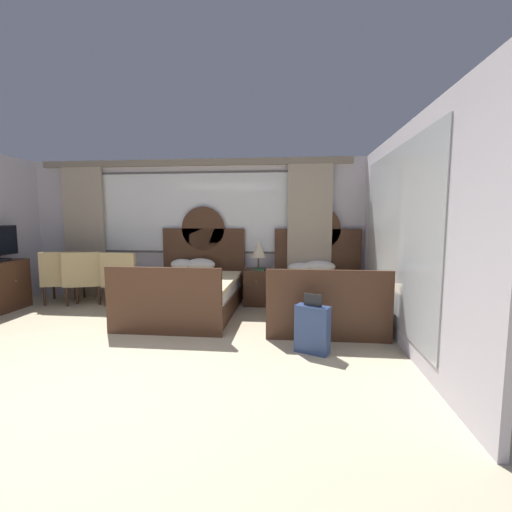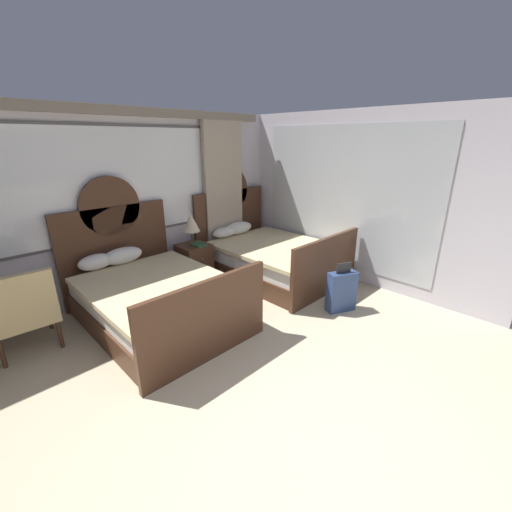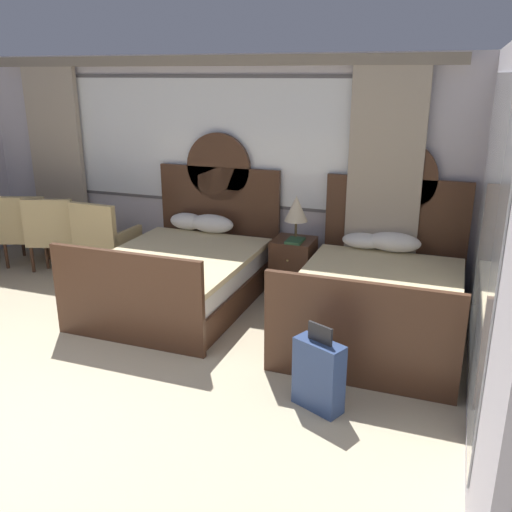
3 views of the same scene
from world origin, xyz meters
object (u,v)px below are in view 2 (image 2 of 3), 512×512
Objects in this scene: bed_near_mirror at (269,256)px; nightstand_between_beds at (194,263)px; book_on_nightstand at (199,244)px; suitcase_on_floor at (341,291)px; bed_near_window at (154,296)px; table_lamp_on_nightstand at (191,223)px; armchair_by_window_left at (22,310)px.

nightstand_between_beds is (-1.09, 0.68, -0.03)m from bed_near_mirror.
bed_near_mirror is 1.28m from nightstand_between_beds.
bed_near_mirror is at bearing -29.07° from book_on_nightstand.
bed_near_window is at bearing 141.52° from suitcase_on_floor.
table_lamp_on_nightstand is 2.50m from armchair_by_window_left.
nightstand_between_beds is at bearing 111.22° from suitcase_on_floor.
bed_near_window and bed_near_mirror have the same top height.
armchair_by_window_left is 3.85m from suitcase_on_floor.
book_on_nightstand is (0.03, -0.12, -0.34)m from table_lamp_on_nightstand.
bed_near_mirror is 1.58m from suitcase_on_floor.
nightstand_between_beds is at bearing 148.14° from bed_near_mirror.
armchair_by_window_left is (-2.43, -0.26, 0.18)m from nightstand_between_beds.
suitcase_on_floor reaches higher than nightstand_between_beds.
bed_near_window is 3.43× the size of nightstand_between_beds.
nightstand_between_beds is 0.67× the size of armchair_by_window_left.
table_lamp_on_nightstand is at bearing 6.83° from armchair_by_window_left.
nightstand_between_beds is 2.50× the size of book_on_nightstand.
armchair_by_window_left is (-2.47, -0.17, -0.16)m from book_on_nightstand.
bed_near_window is 1.32m from book_on_nightstand.
armchair_by_window_left reaches higher than book_on_nightstand.
armchair_by_window_left is at bearing 162.66° from bed_near_window.
nightstand_between_beds is 0.92× the size of suitcase_on_floor.
book_on_nightstand is (-1.05, 0.58, 0.31)m from bed_near_mirror.
nightstand_between_beds is at bearing 6.18° from armchair_by_window_left.
bed_near_mirror is 3.43× the size of nightstand_between_beds.
armchair_by_window_left is at bearing -176.07° from book_on_nightstand.
table_lamp_on_nightstand is (1.11, 0.71, 0.65)m from bed_near_window.
table_lamp_on_nightstand reaches higher than book_on_nightstand.
nightstand_between_beds is at bearing 31.74° from bed_near_window.
book_on_nightstand is at bearing -67.07° from nightstand_between_beds.
nightstand_between_beds is at bearing 112.93° from book_on_nightstand.
suitcase_on_floor reaches higher than book_on_nightstand.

